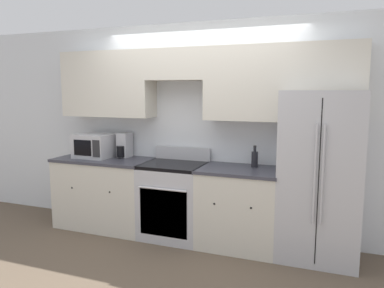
# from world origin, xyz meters

# --- Properties ---
(ground_plane) EXTENTS (12.00, 12.00, 0.00)m
(ground_plane) POSITION_xyz_m (0.00, 0.00, 0.00)
(ground_plane) COLOR brown
(wall_back) EXTENTS (8.00, 0.39, 2.60)m
(wall_back) POSITION_xyz_m (0.01, 0.58, 1.54)
(wall_back) COLOR silver
(wall_back) RESTS_ON ground_plane
(lower_cabinets_left) EXTENTS (1.26, 0.64, 0.91)m
(lower_cabinets_left) POSITION_xyz_m (-1.22, 0.31, 0.46)
(lower_cabinets_left) COLOR beige
(lower_cabinets_left) RESTS_ON ground_plane
(lower_cabinets_right) EXTENTS (0.91, 0.64, 0.91)m
(lower_cabinets_right) POSITION_xyz_m (0.58, 0.31, 0.46)
(lower_cabinets_right) COLOR beige
(lower_cabinets_right) RESTS_ON ground_plane
(oven_range) EXTENTS (0.74, 0.65, 1.07)m
(oven_range) POSITION_xyz_m (-0.24, 0.31, 0.46)
(oven_range) COLOR #B7B7BC
(oven_range) RESTS_ON ground_plane
(refrigerator) EXTENTS (0.82, 0.80, 1.78)m
(refrigerator) POSITION_xyz_m (1.43, 0.38, 0.89)
(refrigerator) COLOR #B7B7BC
(refrigerator) RESTS_ON ground_plane
(microwave) EXTENTS (0.46, 0.43, 0.31)m
(microwave) POSITION_xyz_m (-1.37, 0.35, 1.06)
(microwave) COLOR #B7B7BC
(microwave) RESTS_ON lower_cabinets_left
(bottle) EXTENTS (0.07, 0.07, 0.25)m
(bottle) POSITION_xyz_m (0.71, 0.46, 1.01)
(bottle) COLOR black
(bottle) RESTS_ON lower_cabinets_right
(paper_towel_holder) EXTENTS (0.14, 0.25, 0.32)m
(paper_towel_holder) POSITION_xyz_m (-1.02, 0.48, 1.06)
(paper_towel_holder) COLOR #B7B7BC
(paper_towel_holder) RESTS_ON lower_cabinets_left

